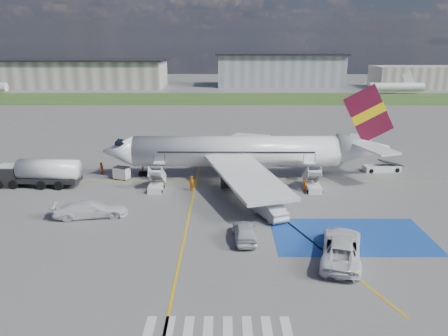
{
  "coord_description": "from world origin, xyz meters",
  "views": [
    {
      "loc": [
        -1.36,
        -40.07,
        16.86
      ],
      "look_at": [
        -1.49,
        5.96,
        3.5
      ],
      "focal_mm": 35.0,
      "sensor_mm": 36.0,
      "label": 1
    }
  ],
  "objects_px": {
    "airliner": "(248,151)",
    "gpu_cart": "(122,174)",
    "car_silver_a": "(245,232)",
    "fuel_tanker": "(39,175)",
    "van_white_b": "(90,207)",
    "belt_loader": "(382,168)",
    "car_silver_b": "(269,209)",
    "van_white_a": "(342,244)"
  },
  "relations": [
    {
      "from": "gpu_cart",
      "to": "van_white_a",
      "type": "height_order",
      "value": "van_white_a"
    },
    {
      "from": "belt_loader",
      "to": "car_silver_b",
      "type": "distance_m",
      "value": 23.29
    },
    {
      "from": "van_white_b",
      "to": "belt_loader",
      "type": "bearing_deg",
      "value": -74.04
    },
    {
      "from": "car_silver_b",
      "to": "van_white_a",
      "type": "distance_m",
      "value": 9.93
    },
    {
      "from": "fuel_tanker",
      "to": "van_white_b",
      "type": "xyz_separation_m",
      "value": [
        8.95,
        -9.59,
        -0.35
      ]
    },
    {
      "from": "gpu_cart",
      "to": "car_silver_b",
      "type": "distance_m",
      "value": 21.47
    },
    {
      "from": "car_silver_b",
      "to": "airliner",
      "type": "bearing_deg",
      "value": -107.74
    },
    {
      "from": "fuel_tanker",
      "to": "car_silver_a",
      "type": "distance_m",
      "value": 28.34
    },
    {
      "from": "gpu_cart",
      "to": "van_white_b",
      "type": "distance_m",
      "value": 12.44
    },
    {
      "from": "van_white_a",
      "to": "car_silver_a",
      "type": "bearing_deg",
      "value": -7.51
    },
    {
      "from": "gpu_cart",
      "to": "belt_loader",
      "type": "relative_size",
      "value": 0.42
    },
    {
      "from": "gpu_cart",
      "to": "belt_loader",
      "type": "distance_m",
      "value": 34.56
    },
    {
      "from": "fuel_tanker",
      "to": "van_white_a",
      "type": "height_order",
      "value": "fuel_tanker"
    },
    {
      "from": "fuel_tanker",
      "to": "gpu_cart",
      "type": "relative_size",
      "value": 4.44
    },
    {
      "from": "airliner",
      "to": "van_white_a",
      "type": "relative_size",
      "value": 5.65
    },
    {
      "from": "car_silver_a",
      "to": "car_silver_b",
      "type": "height_order",
      "value": "car_silver_b"
    },
    {
      "from": "car_silver_b",
      "to": "van_white_a",
      "type": "relative_size",
      "value": 0.77
    },
    {
      "from": "fuel_tanker",
      "to": "van_white_a",
      "type": "distance_m",
      "value": 36.58
    },
    {
      "from": "fuel_tanker",
      "to": "car_silver_a",
      "type": "xyz_separation_m",
      "value": [
        24.11,
        -14.89,
        -0.59
      ]
    },
    {
      "from": "car_silver_a",
      "to": "van_white_b",
      "type": "xyz_separation_m",
      "value": [
        -15.16,
        5.3,
        0.24
      ]
    },
    {
      "from": "airliner",
      "to": "van_white_b",
      "type": "distance_m",
      "value": 21.32
    },
    {
      "from": "airliner",
      "to": "fuel_tanker",
      "type": "bearing_deg",
      "value": -171.08
    },
    {
      "from": "airliner",
      "to": "van_white_b",
      "type": "xyz_separation_m",
      "value": [
        -16.3,
        -13.55,
        -2.33
      ]
    },
    {
      "from": "airliner",
      "to": "van_white_a",
      "type": "height_order",
      "value": "airliner"
    },
    {
      "from": "gpu_cart",
      "to": "car_silver_a",
      "type": "relative_size",
      "value": 0.47
    },
    {
      "from": "car_silver_b",
      "to": "car_silver_a",
      "type": "bearing_deg",
      "value": 39.51
    },
    {
      "from": "car_silver_b",
      "to": "belt_loader",
      "type": "bearing_deg",
      "value": -160.38
    },
    {
      "from": "airliner",
      "to": "gpu_cart",
      "type": "height_order",
      "value": "airliner"
    },
    {
      "from": "fuel_tanker",
      "to": "car_silver_b",
      "type": "xyz_separation_m",
      "value": [
        26.75,
        -9.57,
        -0.59
      ]
    },
    {
      "from": "airliner",
      "to": "gpu_cart",
      "type": "relative_size",
      "value": 16.32
    },
    {
      "from": "car_silver_b",
      "to": "van_white_a",
      "type": "bearing_deg",
      "value": 96.31
    },
    {
      "from": "gpu_cart",
      "to": "car_silver_a",
      "type": "bearing_deg",
      "value": -27.69
    },
    {
      "from": "fuel_tanker",
      "to": "van_white_b",
      "type": "relative_size",
      "value": 1.84
    },
    {
      "from": "van_white_b",
      "to": "car_silver_a",
      "type": "bearing_deg",
      "value": -118.24
    },
    {
      "from": "airliner",
      "to": "belt_loader",
      "type": "height_order",
      "value": "airliner"
    },
    {
      "from": "car_silver_a",
      "to": "gpu_cart",
      "type": "bearing_deg",
      "value": -53.04
    },
    {
      "from": "gpu_cart",
      "to": "airliner",
      "type": "bearing_deg",
      "value": 26.32
    },
    {
      "from": "car_silver_a",
      "to": "van_white_b",
      "type": "relative_size",
      "value": 0.89
    },
    {
      "from": "fuel_tanker",
      "to": "car_silver_b",
      "type": "height_order",
      "value": "fuel_tanker"
    },
    {
      "from": "airliner",
      "to": "car_silver_b",
      "type": "xyz_separation_m",
      "value": [
        1.5,
        -13.54,
        -2.57
      ]
    },
    {
      "from": "gpu_cart",
      "to": "car_silver_b",
      "type": "height_order",
      "value": "car_silver_b"
    },
    {
      "from": "airliner",
      "to": "car_silver_a",
      "type": "distance_m",
      "value": 19.06
    }
  ]
}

